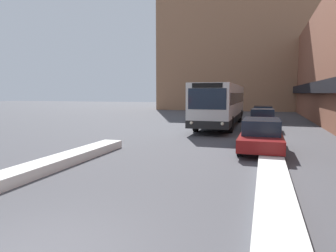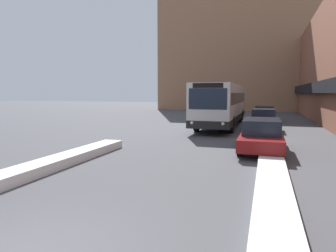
{
  "view_description": "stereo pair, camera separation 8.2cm",
  "coord_description": "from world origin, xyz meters",
  "px_view_note": "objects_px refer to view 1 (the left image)",
  "views": [
    {
      "loc": [
        3.28,
        -3.34,
        2.58
      ],
      "look_at": [
        -0.41,
        8.16,
        1.26
      ],
      "focal_mm": 32.0,
      "sensor_mm": 36.0,
      "label": 1
    },
    {
      "loc": [
        3.36,
        -3.32,
        2.58
      ],
      "look_at": [
        -0.41,
        8.16,
        1.26
      ],
      "focal_mm": 32.0,
      "sensor_mm": 36.0,
      "label": 2
    }
  ],
  "objects_px": {
    "city_bus": "(221,104)",
    "parked_car_middle": "(262,119)",
    "parked_car_back": "(263,113)",
    "parked_car_front": "(261,135)"
  },
  "relations": [
    {
      "from": "city_bus",
      "to": "parked_car_middle",
      "type": "distance_m",
      "value": 3.56
    },
    {
      "from": "city_bus",
      "to": "parked_car_back",
      "type": "xyz_separation_m",
      "value": [
        3.11,
        6.32,
        -1.07
      ]
    },
    {
      "from": "parked_car_middle",
      "to": "parked_car_back",
      "type": "relative_size",
      "value": 0.93
    },
    {
      "from": "parked_car_front",
      "to": "parked_car_middle",
      "type": "height_order",
      "value": "parked_car_middle"
    },
    {
      "from": "parked_car_front",
      "to": "parked_car_back",
      "type": "relative_size",
      "value": 1.0
    },
    {
      "from": "parked_car_front",
      "to": "parked_car_middle",
      "type": "xyz_separation_m",
      "value": [
        -0.0,
        8.15,
        0.01
      ]
    },
    {
      "from": "city_bus",
      "to": "parked_car_middle",
      "type": "relative_size",
      "value": 2.75
    },
    {
      "from": "city_bus",
      "to": "parked_car_back",
      "type": "bearing_deg",
      "value": 63.79
    },
    {
      "from": "city_bus",
      "to": "parked_car_front",
      "type": "xyz_separation_m",
      "value": [
        3.11,
        -9.55,
        -1.04
      ]
    },
    {
      "from": "city_bus",
      "to": "parked_car_front",
      "type": "height_order",
      "value": "city_bus"
    }
  ]
}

